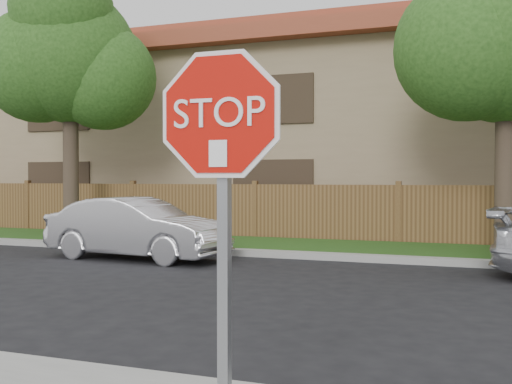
% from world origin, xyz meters
% --- Properties ---
extents(far_curb, '(70.00, 0.30, 0.15)m').
position_xyz_m(far_curb, '(0.00, 8.15, 0.07)').
color(far_curb, gray).
rests_on(far_curb, ground).
extents(grass_strip, '(70.00, 3.00, 0.12)m').
position_xyz_m(grass_strip, '(0.00, 9.80, 0.06)').
color(grass_strip, '#1E4714').
rests_on(grass_strip, ground).
extents(fence, '(70.00, 0.12, 1.60)m').
position_xyz_m(fence, '(0.00, 11.40, 0.80)').
color(fence, '#53371D').
rests_on(fence, ground).
extents(apartment_building, '(35.20, 9.20, 7.20)m').
position_xyz_m(apartment_building, '(0.00, 17.00, 3.53)').
color(apartment_building, '#8F7958').
rests_on(apartment_building, ground).
extents(tree_left, '(4.80, 3.90, 7.78)m').
position_xyz_m(tree_left, '(-8.98, 9.57, 5.22)').
color(tree_left, '#382B21').
rests_on(tree_left, ground).
extents(tree_mid, '(4.80, 3.90, 7.35)m').
position_xyz_m(tree_mid, '(2.52, 9.57, 4.87)').
color(tree_mid, '#382B21').
rests_on(tree_mid, ground).
extents(stop_sign, '(1.01, 0.13, 2.55)m').
position_xyz_m(stop_sign, '(0.48, -1.48, 1.83)').
color(stop_sign, gray).
rests_on(stop_sign, sidewalk_near).
extents(sedan_left, '(4.23, 1.82, 1.35)m').
position_xyz_m(sedan_left, '(-5.10, 6.83, 0.68)').
color(sedan_left, silver).
rests_on(sedan_left, ground).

